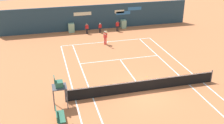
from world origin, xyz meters
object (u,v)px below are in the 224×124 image
(ball_kid_right_post, at_px, (100,27))
(tennis_ball_mid_court, at_px, (147,76))
(ball_kid_left_post, at_px, (117,25))
(tennis_ball_by_sideline, at_px, (142,41))
(ball_kid_centre_post, at_px, (87,28))
(tennis_ball_near_service_line, at_px, (70,49))
(umpire_chair, at_px, (59,86))
(player_bench, at_px, (59,116))
(player_on_baseline, at_px, (105,36))

(ball_kid_right_post, relative_size, tennis_ball_mid_court, 18.64)
(ball_kid_left_post, relative_size, tennis_ball_by_sideline, 20.26)
(ball_kid_left_post, bearing_deg, ball_kid_right_post, -4.66)
(ball_kid_centre_post, distance_m, tennis_ball_near_service_line, 5.46)
(ball_kid_right_post, bearing_deg, ball_kid_centre_post, -7.54)
(umpire_chair, relative_size, ball_kid_centre_post, 1.84)
(player_bench, xyz_separation_m, player_on_baseline, (6.27, 13.30, 0.44))
(ball_kid_left_post, xyz_separation_m, ball_kid_centre_post, (-3.98, 0.00, -0.04))
(player_on_baseline, bearing_deg, player_bench, 45.09)
(tennis_ball_mid_court, relative_size, tennis_ball_near_service_line, 1.00)
(player_on_baseline, relative_size, tennis_ball_by_sideline, 26.49)
(umpire_chair, height_order, ball_kid_right_post, umpire_chair)
(ball_kid_centre_post, xyz_separation_m, tennis_ball_mid_court, (2.91, -13.05, -0.72))
(tennis_ball_by_sideline, xyz_separation_m, tennis_ball_near_service_line, (-8.49, -0.42, 0.00))
(tennis_ball_mid_court, distance_m, tennis_ball_near_service_line, 10.07)
(tennis_ball_by_sideline, relative_size, tennis_ball_mid_court, 1.00)
(player_bench, relative_size, tennis_ball_mid_court, 20.77)
(ball_kid_left_post, relative_size, tennis_ball_mid_court, 20.26)
(ball_kid_left_post, relative_size, ball_kid_right_post, 1.09)
(player_on_baseline, bearing_deg, ball_kid_right_post, -114.48)
(tennis_ball_by_sideline, distance_m, tennis_ball_mid_court, 9.25)
(player_bench, xyz_separation_m, tennis_ball_mid_court, (7.85, 4.58, -0.48))
(tennis_ball_near_service_line, bearing_deg, umpire_chair, -100.24)
(ball_kid_right_post, xyz_separation_m, tennis_ball_by_sideline, (4.09, -4.27, -0.70))
(ball_kid_left_post, relative_size, ball_kid_centre_post, 1.05)
(tennis_ball_near_service_line, bearing_deg, player_bench, -99.80)
(umpire_chair, xyz_separation_m, tennis_ball_mid_court, (7.61, 2.72, -1.59))
(ball_kid_centre_post, bearing_deg, ball_kid_right_post, 173.62)
(ball_kid_centre_post, bearing_deg, player_on_baseline, 100.70)
(player_bench, distance_m, tennis_ball_near_service_line, 13.14)
(tennis_ball_mid_court, bearing_deg, ball_kid_left_post, 85.30)
(player_on_baseline, bearing_deg, tennis_ball_mid_court, 80.57)
(player_bench, relative_size, tennis_ball_by_sideline, 20.77)
(player_bench, height_order, ball_kid_centre_post, ball_kid_centre_post)
(umpire_chair, relative_size, tennis_ball_by_sideline, 35.48)
(umpire_chair, height_order, tennis_ball_mid_court, umpire_chair)
(player_bench, bearing_deg, tennis_ball_near_service_line, 170.20)
(player_on_baseline, bearing_deg, umpire_chair, 42.51)
(tennis_ball_near_service_line, bearing_deg, ball_kid_centre_post, 60.01)
(ball_kid_left_post, xyz_separation_m, tennis_ball_mid_court, (-1.07, -13.05, -0.76))
(player_on_baseline, distance_m, tennis_ball_by_sideline, 4.55)
(ball_kid_right_post, bearing_deg, player_bench, 61.82)
(umpire_chair, relative_size, player_bench, 1.71)
(umpire_chair, bearing_deg, tennis_ball_near_service_line, 169.76)
(tennis_ball_mid_court, bearing_deg, ball_kid_right_post, 95.29)
(ball_kid_centre_post, distance_m, tennis_ball_by_sideline, 7.22)
(ball_kid_right_post, bearing_deg, tennis_ball_mid_court, 87.75)
(player_bench, bearing_deg, ball_kid_centre_post, 164.34)
(player_on_baseline, distance_m, ball_kid_centre_post, 4.54)
(player_bench, bearing_deg, ball_kid_right_post, 159.37)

